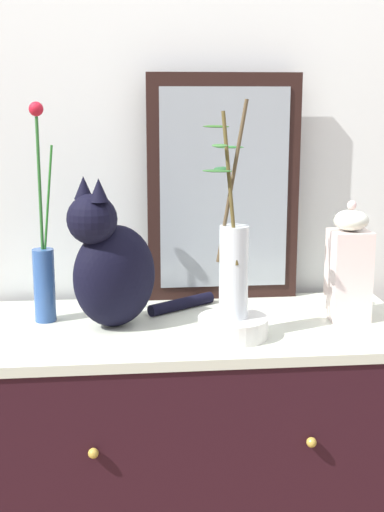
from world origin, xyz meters
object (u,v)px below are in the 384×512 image
object	(u,v)px
sideboard	(192,489)
mirror_leaning	(224,189)
vase_slim_green	(44,269)
cat_sitting	(112,266)
jar_lidded_porcelain	(349,266)
bowl_porcelain	(233,327)
vase_glass_clear	(233,261)

from	to	relation	value
sideboard	mirror_leaning	bearing A→B (deg)	64.37
sideboard	vase_slim_green	size ratio (longest dim) A/B	2.02
cat_sitting	jar_lidded_porcelain	world-z (taller)	cat_sitting
bowl_porcelain	jar_lidded_porcelain	distance (m)	0.36
vase_slim_green	jar_lidded_porcelain	world-z (taller)	vase_slim_green
vase_slim_green	mirror_leaning	bearing A→B (deg)	19.13
mirror_leaning	vase_slim_green	xyz separation A→B (m)	(-0.49, -0.17, -0.18)
sideboard	bowl_porcelain	size ratio (longest dim) A/B	6.60
sideboard	vase_slim_green	world-z (taller)	vase_slim_green
sideboard	cat_sitting	distance (m)	0.66
sideboard	bowl_porcelain	distance (m)	0.52
vase_slim_green	vase_glass_clear	distance (m)	0.50
mirror_leaning	cat_sitting	distance (m)	0.42
jar_lidded_porcelain	mirror_leaning	bearing A→B (deg)	141.78
bowl_porcelain	jar_lidded_porcelain	xyz separation A→B (m)	(0.32, 0.11, 0.12)
bowl_porcelain	vase_glass_clear	distance (m)	0.16
mirror_leaning	jar_lidded_porcelain	world-z (taller)	mirror_leaning
cat_sitting	bowl_porcelain	bearing A→B (deg)	-21.69
bowl_porcelain	cat_sitting	bearing A→B (deg)	158.31
cat_sitting	vase_glass_clear	size ratio (longest dim) A/B	0.80
cat_sitting	bowl_porcelain	size ratio (longest dim) A/B	2.41
cat_sitting	vase_glass_clear	xyz separation A→B (m)	(0.29, -0.11, 0.03)
vase_slim_green	jar_lidded_porcelain	xyz separation A→B (m)	(0.79, -0.06, 0.00)
sideboard	vase_glass_clear	distance (m)	0.68
vase_glass_clear	cat_sitting	bearing A→B (deg)	158.52
bowl_porcelain	vase_glass_clear	world-z (taller)	vase_glass_clear
sideboard	bowl_porcelain	bearing A→B (deg)	-50.82
vase_glass_clear	sideboard	bearing A→B (deg)	129.03
cat_sitting	vase_slim_green	bearing A→B (deg)	160.66
sideboard	cat_sitting	bearing A→B (deg)	178.20
vase_glass_clear	mirror_leaning	bearing A→B (deg)	85.43
vase_slim_green	vase_glass_clear	size ratio (longest dim) A/B	1.08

